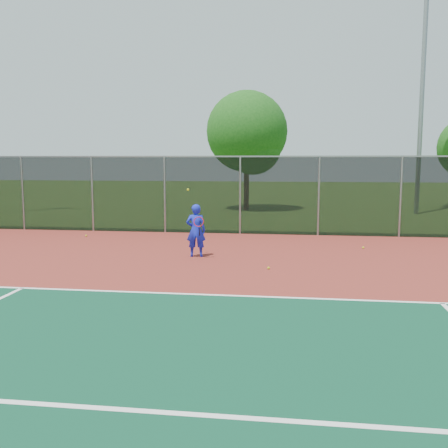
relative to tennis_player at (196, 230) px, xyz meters
name	(u,v)px	position (x,y,z in m)	size (l,w,h in m)	color
ground	(360,358)	(3.83, -7.19, -0.81)	(120.00, 120.00, 0.00)	#315418
court_apron	(346,315)	(3.83, -5.19, -0.80)	(30.00, 20.00, 0.02)	maroon
fence_back	(319,195)	(3.83, 4.81, 0.75)	(30.00, 0.06, 3.03)	black
tennis_player	(196,230)	(0.00, 0.00, 0.00)	(0.61, 0.63, 2.03)	#1625D6
practice_ball_1	(86,236)	(-4.84, 3.28, -0.75)	(0.07, 0.07, 0.07)	#B7C617
practice_ball_2	(363,248)	(5.14, 2.02, -0.75)	(0.07, 0.07, 0.07)	#B7C617
practice_ball_3	(269,268)	(2.23, -1.47, -0.75)	(0.07, 0.07, 0.07)	#B7C617
floodlight_n	(423,76)	(9.47, 13.39, 6.39)	(0.90, 0.40, 12.84)	gray
tree_back_left	(248,135)	(0.30, 14.43, 3.48)	(4.65, 4.65, 6.83)	#362113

